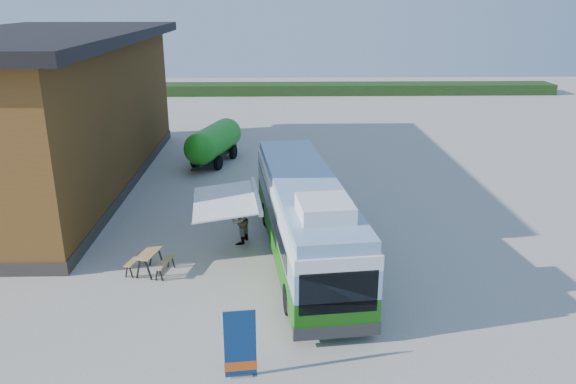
{
  "coord_description": "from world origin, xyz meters",
  "views": [
    {
      "loc": [
        0.6,
        -17.3,
        8.95
      ],
      "look_at": [
        1.13,
        4.48,
        1.4
      ],
      "focal_mm": 35.0,
      "sensor_mm": 36.0,
      "label": 1
    }
  ],
  "objects_px": {
    "bus": "(305,215)",
    "person_b": "(239,220)",
    "banner": "(240,350)",
    "picnic_table": "(149,257)",
    "slurry_tanker": "(214,141)",
    "person_a": "(275,168)"
  },
  "relations": [
    {
      "from": "bus",
      "to": "slurry_tanker",
      "type": "xyz_separation_m",
      "value": [
        -4.48,
        12.53,
        -0.4
      ]
    },
    {
      "from": "picnic_table",
      "to": "person_a",
      "type": "relative_size",
      "value": 0.93
    },
    {
      "from": "bus",
      "to": "person_a",
      "type": "xyz_separation_m",
      "value": [
        -1.02,
        8.63,
        -0.81
      ]
    },
    {
      "from": "bus",
      "to": "slurry_tanker",
      "type": "distance_m",
      "value": 13.31
    },
    {
      "from": "person_b",
      "to": "slurry_tanker",
      "type": "bearing_deg",
      "value": -150.12
    },
    {
      "from": "picnic_table",
      "to": "slurry_tanker",
      "type": "distance_m",
      "value": 13.6
    },
    {
      "from": "person_b",
      "to": "person_a",
      "type": "bearing_deg",
      "value": -171.59
    },
    {
      "from": "bus",
      "to": "person_b",
      "type": "relative_size",
      "value": 6.16
    },
    {
      "from": "picnic_table",
      "to": "slurry_tanker",
      "type": "relative_size",
      "value": 0.27
    },
    {
      "from": "bus",
      "to": "person_b",
      "type": "height_order",
      "value": "bus"
    },
    {
      "from": "picnic_table",
      "to": "person_a",
      "type": "bearing_deg",
      "value": 79.42
    },
    {
      "from": "banner",
      "to": "picnic_table",
      "type": "height_order",
      "value": "banner"
    },
    {
      "from": "person_a",
      "to": "slurry_tanker",
      "type": "xyz_separation_m",
      "value": [
        -3.46,
        3.89,
        0.41
      ]
    },
    {
      "from": "picnic_table",
      "to": "slurry_tanker",
      "type": "height_order",
      "value": "slurry_tanker"
    },
    {
      "from": "person_a",
      "to": "person_b",
      "type": "xyz_separation_m",
      "value": [
        -1.42,
        -7.24,
        0.08
      ]
    },
    {
      "from": "bus",
      "to": "banner",
      "type": "bearing_deg",
      "value": -112.22
    },
    {
      "from": "bus",
      "to": "banner",
      "type": "distance_m",
      "value": 7.05
    },
    {
      "from": "banner",
      "to": "person_a",
      "type": "distance_m",
      "value": 15.38
    },
    {
      "from": "person_a",
      "to": "slurry_tanker",
      "type": "distance_m",
      "value": 5.23
    },
    {
      "from": "slurry_tanker",
      "to": "banner",
      "type": "bearing_deg",
      "value": -65.94
    },
    {
      "from": "banner",
      "to": "slurry_tanker",
      "type": "height_order",
      "value": "slurry_tanker"
    },
    {
      "from": "picnic_table",
      "to": "person_b",
      "type": "bearing_deg",
      "value": 53.18
    }
  ]
}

